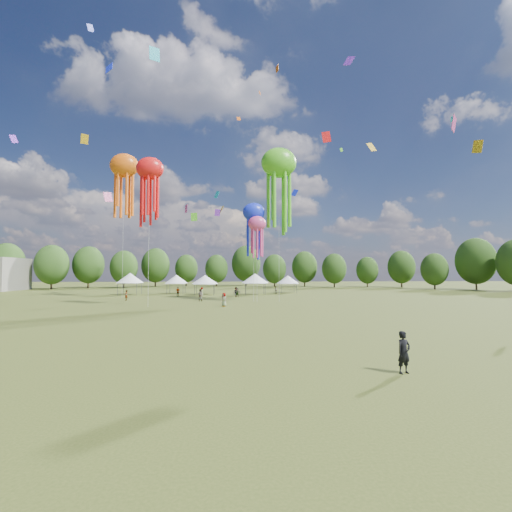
{
  "coord_description": "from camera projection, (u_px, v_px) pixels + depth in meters",
  "views": [
    {
      "loc": [
        1.27,
        -17.5,
        4.5
      ],
      "look_at": [
        3.2,
        15.0,
        6.0
      ],
      "focal_mm": 24.61,
      "sensor_mm": 36.0,
      "label": 1
    }
  ],
  "objects": [
    {
      "name": "festival_tents",
      "position": [
        210.0,
        279.0,
        71.59
      ],
      "size": [
        37.23,
        10.19,
        4.36
      ],
      "color": "#47474C",
      "rests_on": "ground"
    },
    {
      "name": "spectators_far",
      "position": [
        222.0,
        293.0,
        62.45
      ],
      "size": [
        26.37,
        27.67,
        1.77
      ],
      "color": "gray",
      "rests_on": "ground"
    },
    {
      "name": "spectator_near",
      "position": [
        200.0,
        295.0,
        54.41
      ],
      "size": [
        1.12,
        1.02,
        1.86
      ],
      "primitive_type": "imported",
      "rotation": [
        0.0,
        0.0,
        2.7
      ],
      "color": "gray",
      "rests_on": "ground"
    },
    {
      "name": "small_kites",
      "position": [
        235.0,
        126.0,
        60.01
      ],
      "size": [
        70.76,
        66.71,
        45.6
      ],
      "color": "red",
      "rests_on": "ground"
    },
    {
      "name": "treeline",
      "position": [
        213.0,
        263.0,
        79.57
      ],
      "size": [
        201.57,
        95.24,
        13.43
      ],
      "color": "#38281C",
      "rests_on": "ground"
    },
    {
      "name": "show_kites",
      "position": [
        208.0,
        187.0,
        55.9
      ],
      "size": [
        31.8,
        19.39,
        25.6
      ],
      "color": "red",
      "rests_on": "ground"
    },
    {
      "name": "observer_main",
      "position": [
        404.0,
        352.0,
        15.59
      ],
      "size": [
        0.79,
        0.64,
        1.86
      ],
      "primitive_type": "imported",
      "rotation": [
        0.0,
        0.0,
        0.33
      ],
      "color": "black",
      "rests_on": "ground"
    },
    {
      "name": "ground",
      "position": [
        209.0,
        364.0,
        17.16
      ],
      "size": [
        300.0,
        300.0,
        0.0
      ],
      "primitive_type": "plane",
      "color": "#384416",
      "rests_on": "ground"
    }
  ]
}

